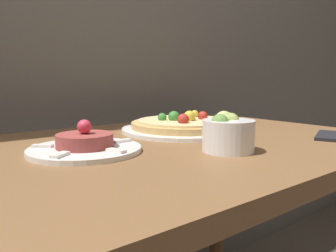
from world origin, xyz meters
The scene contains 5 objects.
dining_table centered at (0.00, 0.36, 0.63)m, with size 1.05×0.72×0.75m.
pizza_plate centered at (0.11, 0.46, 0.77)m, with size 0.35×0.35×0.06m.
tartare_plate centered at (-0.23, 0.38, 0.77)m, with size 0.23×0.23×0.07m.
small_bowl centered at (0.01, 0.21, 0.79)m, with size 0.11×0.11×0.08m.
napkin centered at (0.34, 0.15, 0.76)m, with size 0.16×0.13×0.01m.
Camera 1 is at (-0.49, -0.24, 0.90)m, focal length 35.00 mm.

